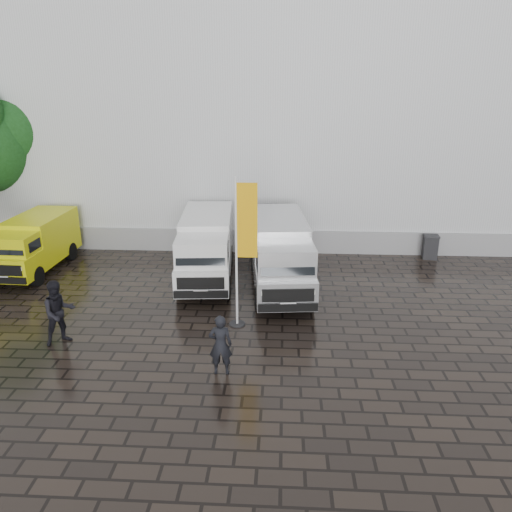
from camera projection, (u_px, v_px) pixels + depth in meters
The scene contains 10 objects.
ground at pixel (250, 339), 14.69m from camera, with size 120.00×120.00×0.00m, color black.
exhibition_hall at pixel (305, 103), 27.66m from camera, with size 44.00×16.00×12.00m, color silver.
hall_plinth at pixel (307, 242), 21.91m from camera, with size 44.00×0.15×1.00m, color gray.
van_yellow at pixel (34, 246), 19.64m from camera, with size 1.76×4.58×2.11m, color #D0D30B, non-canonical shape.
van_white at pixel (206, 249), 18.82m from camera, with size 1.84×5.51×2.39m, color white, non-canonical shape.
van_silver at pixel (280, 256), 17.93m from camera, with size 1.90×5.71×2.47m, color silver, non-canonical shape.
flagpole at pixel (242, 246), 14.72m from camera, with size 0.88×0.50×4.66m.
wheelie_bin at pixel (430, 247), 21.24m from camera, with size 0.62×0.62×1.03m, color black.
person_front at pixel (220, 345), 12.73m from camera, with size 0.60×0.39×1.65m, color black.
person_tent at pixel (59, 312), 14.21m from camera, with size 0.93×0.72×1.91m, color black.
Camera 1 is at (0.88, -13.01, 7.20)m, focal length 35.00 mm.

